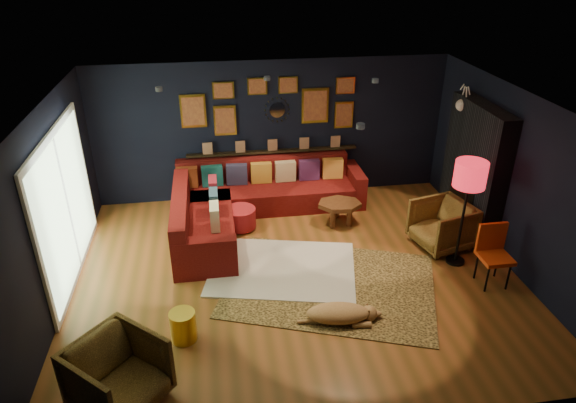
{
  "coord_description": "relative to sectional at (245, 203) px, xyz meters",
  "views": [
    {
      "loc": [
        -1.08,
        -6.23,
        4.48
      ],
      "look_at": [
        -0.07,
        0.3,
        1.08
      ],
      "focal_mm": 32.0,
      "sensor_mm": 36.0,
      "label": 1
    }
  ],
  "objects": [
    {
      "name": "floor",
      "position": [
        0.61,
        -1.81,
        -0.32
      ],
      "size": [
        6.5,
        6.5,
        0.0
      ],
      "primitive_type": "plane",
      "color": "brown",
      "rests_on": "ground"
    },
    {
      "name": "room_walls",
      "position": [
        0.61,
        -1.81,
        1.27
      ],
      "size": [
        6.5,
        6.5,
        6.5
      ],
      "color": "black",
      "rests_on": "ground"
    },
    {
      "name": "sectional",
      "position": [
        0.0,
        0.0,
        0.0
      ],
      "size": [
        3.41,
        2.69,
        0.86
      ],
      "color": "maroon",
      "rests_on": "ground"
    },
    {
      "name": "ledge",
      "position": [
        0.61,
        0.87,
        0.6
      ],
      "size": [
        3.2,
        0.12,
        0.04
      ],
      "primitive_type": "cube",
      "color": "black",
      "rests_on": "room_walls"
    },
    {
      "name": "gallery_wall",
      "position": [
        0.6,
        0.91,
        1.48
      ],
      "size": [
        3.15,
        0.04,
        1.02
      ],
      "color": "gold",
      "rests_on": "room_walls"
    },
    {
      "name": "sunburst_mirror",
      "position": [
        0.71,
        0.91,
        1.38
      ],
      "size": [
        0.47,
        0.16,
        0.47
      ],
      "color": "silver",
      "rests_on": "room_walls"
    },
    {
      "name": "fireplace",
      "position": [
        3.71,
        -0.91,
        0.7
      ],
      "size": [
        0.31,
        1.6,
        2.2
      ],
      "color": "black",
      "rests_on": "ground"
    },
    {
      "name": "deer_head",
      "position": [
        3.75,
        -0.41,
        1.73
      ],
      "size": [
        0.5,
        0.28,
        0.45
      ],
      "color": "white",
      "rests_on": "fireplace"
    },
    {
      "name": "sliding_door",
      "position": [
        -2.6,
        -1.21,
        0.78
      ],
      "size": [
        0.06,
        2.8,
        2.2
      ],
      "color": "white",
      "rests_on": "ground"
    },
    {
      "name": "ceiling_spots",
      "position": [
        0.61,
        -1.01,
        2.24
      ],
      "size": [
        3.3,
        2.5,
        0.06
      ],
      "color": "black",
      "rests_on": "room_walls"
    },
    {
      "name": "shag_rug",
      "position": [
        0.43,
        -1.65,
        -0.31
      ],
      "size": [
        2.47,
        2.03,
        0.03
      ],
      "primitive_type": "cube",
      "rotation": [
        0.0,
        0.0,
        -0.23
      ],
      "color": "beige",
      "rests_on": "ground"
    },
    {
      "name": "leopard_rug",
      "position": [
        1.06,
        -2.15,
        -0.31
      ],
      "size": [
        3.48,
        2.98,
        0.02
      ],
      "primitive_type": "cube",
      "rotation": [
        0.0,
        0.0,
        -0.35
      ],
      "color": "tan",
      "rests_on": "ground"
    },
    {
      "name": "coffee_table",
      "position": [
        1.61,
        -0.42,
        0.02
      ],
      "size": [
        0.83,
        0.66,
        0.39
      ],
      "rotation": [
        0.0,
        0.0,
        -0.11
      ],
      "color": "brown",
      "rests_on": "shag_rug"
    },
    {
      "name": "pouf",
      "position": [
        -0.1,
        -0.31,
        -0.12
      ],
      "size": [
        0.53,
        0.53,
        0.34
      ],
      "primitive_type": "cylinder",
      "color": "maroon",
      "rests_on": "shag_rug"
    },
    {
      "name": "armchair_left",
      "position": [
        -1.63,
        -3.86,
        0.11
      ],
      "size": [
        1.15,
        1.15,
        0.87
      ],
      "primitive_type": "imported",
      "rotation": [
        0.0,
        0.0,
        0.84
      ],
      "color": "gold",
      "rests_on": "ground"
    },
    {
      "name": "armchair_right",
      "position": [
        3.06,
        -1.37,
        0.09
      ],
      "size": [
        0.94,
        0.97,
        0.83
      ],
      "primitive_type": "imported",
      "rotation": [
        0.0,
        0.0,
        -1.32
      ],
      "color": "gold",
      "rests_on": "ground"
    },
    {
      "name": "gold_stool",
      "position": [
        -1.0,
        -2.96,
        -0.12
      ],
      "size": [
        0.32,
        0.32,
        0.41
      ],
      "primitive_type": "cylinder",
      "color": "gold",
      "rests_on": "ground"
    },
    {
      "name": "orange_chair",
      "position": [
        3.36,
        -2.39,
        0.21
      ],
      "size": [
        0.43,
        0.43,
        0.91
      ],
      "rotation": [
        0.0,
        0.0,
        0.0
      ],
      "color": "black",
      "rests_on": "ground"
    },
    {
      "name": "floor_lamp",
      "position": [
        3.11,
        -1.86,
        1.1
      ],
      "size": [
        0.46,
        0.46,
        1.68
      ],
      "color": "black",
      "rests_on": "ground"
    },
    {
      "name": "dog",
      "position": [
        0.98,
        -2.95,
        -0.13
      ],
      "size": [
        1.18,
        0.69,
        0.35
      ],
      "primitive_type": null,
      "rotation": [
        0.0,
        0.0,
        -0.13
      ],
      "color": "tan",
      "rests_on": "leopard_rug"
    }
  ]
}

